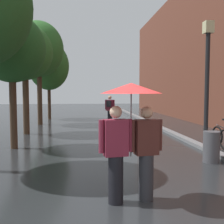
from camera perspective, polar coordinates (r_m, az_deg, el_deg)
The scene contains 10 objects.
ground_plane at distance 4.52m, azimuth 5.18°, elevation -20.81°, with size 80.00×80.00×0.00m, color #26282B.
kerb_strip at distance 14.70m, azimuth 9.69°, elevation -3.05°, with size 0.30×36.00×0.12m, color slate.
street_tree_1 at distance 9.75m, azimuth -20.43°, elevation 12.41°, with size 2.22×2.22×4.51m.
street_tree_2 at distance 12.91m, azimuth -17.93°, elevation 11.87°, with size 2.47×2.47×4.96m.
street_tree_3 at distance 16.44m, azimuth -15.20°, elevation 12.62°, with size 2.83×2.83×5.96m.
street_tree_4 at distance 19.56m, azimuth -13.22°, elevation 9.42°, with size 2.81×2.81×5.40m.
couple_under_umbrella at distance 4.66m, azimuth 4.07°, elevation -2.71°, with size 1.14×1.06×2.07m.
street_lamp_post at distance 7.94m, azimuth 19.42°, elevation 6.56°, with size 0.24×0.24×3.83m.
litter_bin at distance 7.87m, azimuth 20.23°, elevation -6.92°, with size 0.44×0.44×0.85m, color #4C4C51.
pedestrian_walking_midground at distance 15.56m, azimuth -0.49°, elevation 0.53°, with size 0.53×0.44×1.70m.
Camera 1 is at (-0.82, -4.01, 1.91)m, focal length 43.33 mm.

